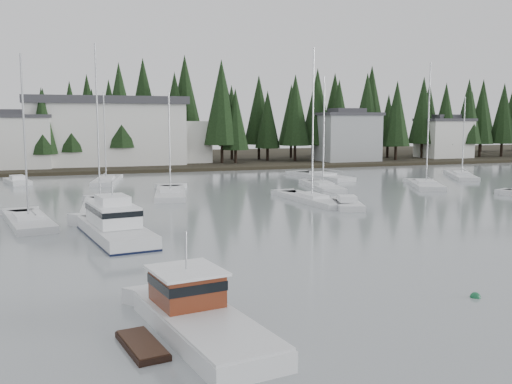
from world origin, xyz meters
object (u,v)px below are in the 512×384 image
(harbor_inn, at_px, (120,132))
(runabout_1, at_px, (347,206))
(sailboat_5, at_px, (323,188))
(sailboat_1, at_px, (29,223))
(house_west, at_px, (19,140))
(sailboat_4, at_px, (312,201))
(sailboat_12, at_px, (101,208))
(sailboat_7, at_px, (462,177))
(sailboat_6, at_px, (171,195))
(lobster_boat_brown, at_px, (197,321))
(runabout_3, at_px, (18,183))
(house_east_b, at_px, (444,137))
(sailboat_8, at_px, (106,182))
(house_east_a, at_px, (346,136))
(cabin_cruiser_center, at_px, (115,228))
(sailboat_11, at_px, (323,178))
(sailboat_2, at_px, (426,186))

(harbor_inn, relative_size, runabout_1, 4.76)
(sailboat_5, bearing_deg, sailboat_1, 123.30)
(house_west, distance_m, sailboat_5, 48.46)
(sailboat_4, xyz_separation_m, sailboat_12, (-19.16, 1.83, -0.00))
(sailboat_7, bearing_deg, sailboat_6, 126.15)
(lobster_boat_brown, distance_m, runabout_3, 55.90)
(house_east_b, relative_size, sailboat_8, 0.82)
(house_west, xyz_separation_m, sailboat_6, (16.55, -34.91, -4.61))
(house_east_a, distance_m, sailboat_12, 60.76)
(sailboat_4, bearing_deg, sailboat_6, 49.08)
(harbor_inn, distance_m, runabout_3, 26.23)
(harbor_inn, distance_m, sailboat_8, 24.69)
(house_west, distance_m, sailboat_6, 38.91)
(house_west, height_order, sailboat_12, sailboat_12)
(cabin_cruiser_center, xyz_separation_m, sailboat_6, (7.13, 19.86, -0.59))
(house_west, xyz_separation_m, lobster_boat_brown, (10.84, -73.00, -4.20))
(runabout_1, bearing_deg, sailboat_11, -2.18)
(house_east_b, bearing_deg, runabout_3, -165.81)
(sailboat_4, bearing_deg, sailboat_1, 95.05)
(house_west, relative_size, harbor_inn, 0.32)
(sailboat_2, relative_size, sailboat_7, 1.30)
(cabin_cruiser_center, bearing_deg, sailboat_4, -68.67)
(sailboat_1, bearing_deg, sailboat_12, -53.08)
(lobster_boat_brown, bearing_deg, sailboat_12, -6.91)
(house_east_b, xyz_separation_m, sailboat_12, (-66.76, -42.81, -4.33))
(lobster_boat_brown, distance_m, sailboat_12, 31.23)
(house_east_a, bearing_deg, sailboat_12, -137.65)
(house_east_a, xyz_separation_m, runabout_1, (-23.99, -46.65, -4.77))
(house_west, xyz_separation_m, sailboat_5, (33.91, -34.32, -4.59))
(lobster_boat_brown, bearing_deg, runabout_3, 0.43)
(house_east_b, bearing_deg, house_east_a, -174.81)
(sailboat_2, bearing_deg, sailboat_6, 110.57)
(sailboat_2, relative_size, sailboat_11, 1.05)
(house_east_b, bearing_deg, sailboat_11, -146.30)
(house_east_b, bearing_deg, harbor_inn, 177.80)
(sailboat_7, distance_m, runabout_3, 56.99)
(lobster_boat_brown, relative_size, sailboat_5, 0.69)
(runabout_3, bearing_deg, sailboat_5, -132.13)
(harbor_inn, bearing_deg, cabin_cruiser_center, -95.53)
(sailboat_1, xyz_separation_m, sailboat_12, (5.45, 6.00, 0.01))
(cabin_cruiser_center, distance_m, sailboat_6, 21.11)
(sailboat_4, bearing_deg, sailboat_2, -73.29)
(lobster_boat_brown, relative_size, sailboat_7, 0.75)
(sailboat_1, xyz_separation_m, sailboat_7, (52.99, 18.77, -0.02))
(sailboat_8, relative_size, sailboat_12, 0.80)
(harbor_inn, bearing_deg, sailboat_2, -52.72)
(house_west, xyz_separation_m, sailboat_12, (9.24, -41.81, -4.58))
(house_west, relative_size, house_east_a, 0.90)
(runabout_3, bearing_deg, sailboat_11, -114.55)
(cabin_cruiser_center, bearing_deg, harbor_inn, -14.60)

